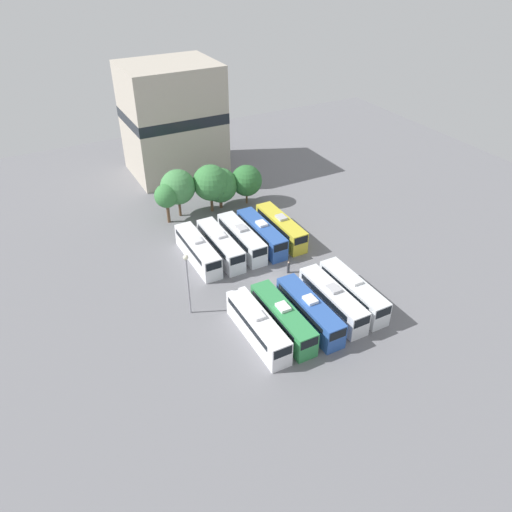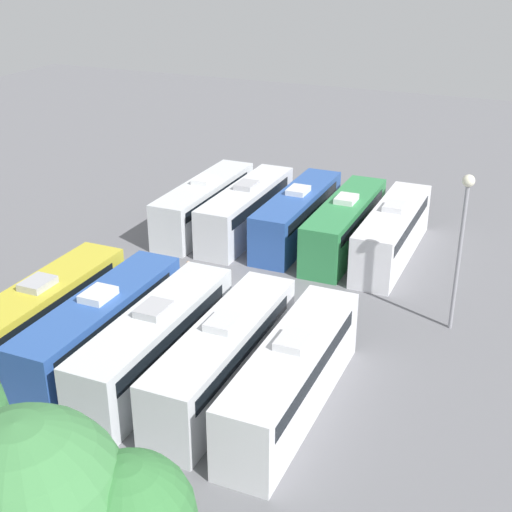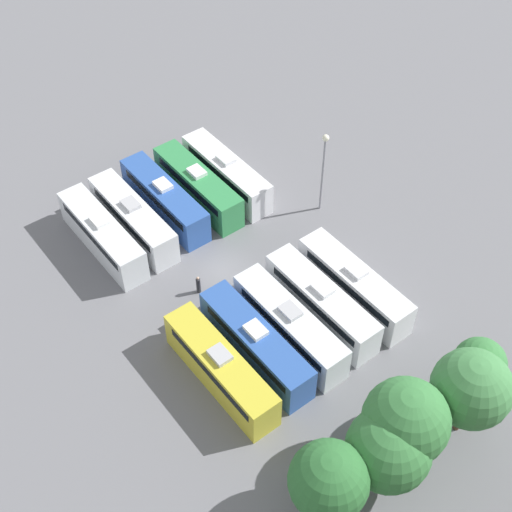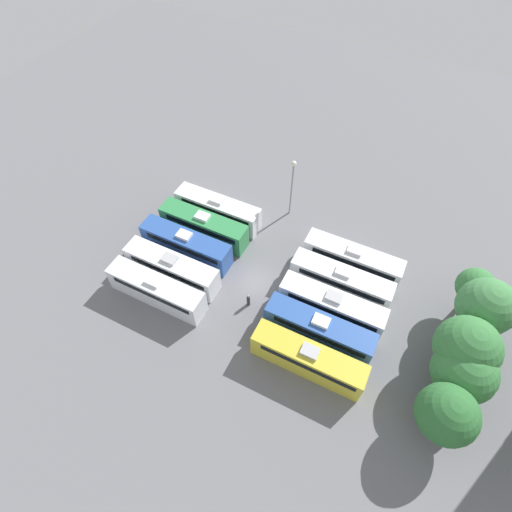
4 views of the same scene
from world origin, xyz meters
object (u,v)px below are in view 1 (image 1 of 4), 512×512
(bus_8, at_px, (261,233))
(tree_0, at_px, (166,196))
(bus_0, at_px, (257,326))
(depot_building, at_px, (173,119))
(bus_1, at_px, (282,318))
(bus_9, at_px, (281,227))
(bus_4, at_px, (353,291))
(tree_1, at_px, (178,187))
(light_pole, at_px, (187,275))
(bus_7, at_px, (241,238))
(bus_3, at_px, (332,299))
(bus_5, at_px, (198,250))
(bus_6, at_px, (220,244))
(tree_2, at_px, (211,183))
(tree_4, at_px, (247,181))
(bus_2, at_px, (309,310))
(worker_person, at_px, (288,268))
(tree_3, at_px, (220,185))

(bus_8, xyz_separation_m, tree_0, (-9.54, 12.02, 2.71))
(bus_0, relative_size, depot_building, 0.57)
(bus_1, distance_m, bus_9, 19.81)
(tree_0, bearing_deg, bus_9, -42.70)
(bus_4, xyz_separation_m, tree_1, (-10.55, 29.91, 3.20))
(bus_1, xyz_separation_m, light_pole, (-8.00, 7.57, 3.77))
(bus_0, bearing_deg, bus_7, 68.80)
(bus_3, distance_m, light_pole, 17.01)
(bus_0, bearing_deg, light_pole, 123.50)
(bus_1, height_order, bus_5, same)
(bus_5, bearing_deg, bus_8, -1.34)
(bus_6, relative_size, bus_7, 1.00)
(bus_0, distance_m, tree_2, 30.12)
(bus_3, bearing_deg, bus_5, 119.79)
(depot_building, bearing_deg, tree_4, -72.50)
(bus_2, relative_size, worker_person, 6.19)
(bus_9, bearing_deg, tree_2, 114.89)
(bus_5, height_order, tree_1, tree_1)
(tree_3, distance_m, depot_building, 17.68)
(tree_3, bearing_deg, bus_1, -101.56)
(bus_1, distance_m, tree_0, 29.29)
(bus_0, height_order, tree_4, tree_4)
(bus_2, relative_size, depot_building, 0.57)
(bus_0, relative_size, bus_2, 1.00)
(bus_8, bearing_deg, bus_1, -111.17)
(bus_0, height_order, bus_2, same)
(tree_1, bearing_deg, tree_3, -4.47)
(bus_9, relative_size, tree_1, 1.42)
(tree_1, bearing_deg, bus_4, -70.56)
(worker_person, relative_size, tree_2, 0.23)
(bus_6, xyz_separation_m, tree_1, (-0.92, 13.10, 3.20))
(bus_0, xyz_separation_m, bus_1, (3.08, -0.14, 0.00))
(bus_6, relative_size, tree_0, 1.72)
(light_pole, height_order, tree_3, light_pole)
(bus_3, bearing_deg, depot_building, 92.38)
(bus_4, distance_m, light_pole, 19.68)
(worker_person, bearing_deg, tree_3, 90.64)
(bus_5, distance_m, tree_1, 13.49)
(bus_7, bearing_deg, bus_5, 179.68)
(bus_1, bearing_deg, light_pole, 136.56)
(bus_2, height_order, worker_person, bus_2)
(bus_0, distance_m, worker_person, 12.97)
(tree_4, bearing_deg, bus_8, -107.57)
(bus_8, relative_size, tree_3, 1.63)
(bus_1, height_order, tree_4, tree_4)
(bus_7, bearing_deg, light_pole, -140.20)
(bus_6, relative_size, tree_2, 1.40)
(worker_person, height_order, depot_building, depot_building)
(bus_4, xyz_separation_m, bus_9, (0.02, 16.98, 0.00))
(bus_7, xyz_separation_m, light_pole, (-11.53, -9.61, 3.77))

